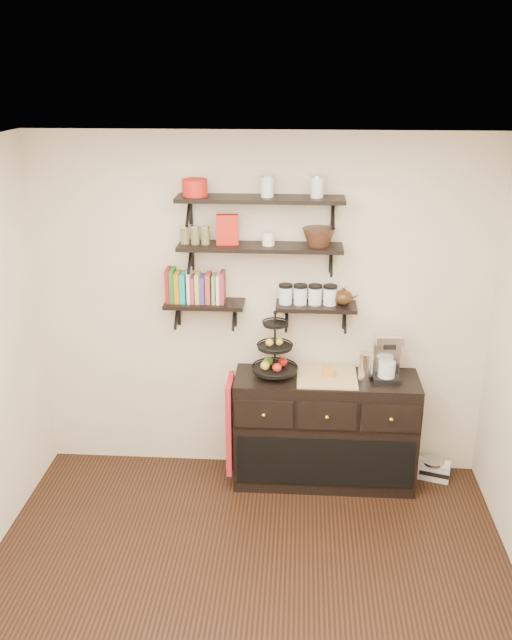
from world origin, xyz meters
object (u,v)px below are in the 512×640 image
object	(u,v)px
fruit_stand	(275,355)
radio	(433,469)
coffee_maker	(387,357)
sideboard	(325,430)

from	to	relation	value
fruit_stand	radio	size ratio (longest dim) A/B	1.71
coffee_maker	fruit_stand	bearing A→B (deg)	178.50
fruit_stand	coffee_maker	distance (m)	0.84
fruit_stand	coffee_maker	xyz separation A→B (m)	(0.84, 0.02, 0.00)
coffee_maker	radio	bearing A→B (deg)	4.56
radio	sideboard	bearing A→B (deg)	-157.93
fruit_stand	coffee_maker	bearing A→B (deg)	1.48
sideboard	radio	size ratio (longest dim) A/B	4.74
sideboard	radio	world-z (taller)	sideboard
fruit_stand	radio	xyz separation A→B (m)	(1.27, 0.08, -0.99)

